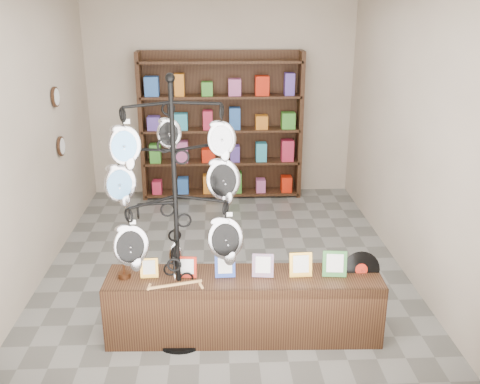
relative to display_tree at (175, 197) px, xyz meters
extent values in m
plane|color=slate|center=(0.42, 1.50, -1.36)|extent=(5.00, 5.00, 0.00)
plane|color=#C3B29D|center=(0.42, 4.00, 0.14)|extent=(4.00, 0.00, 4.00)
plane|color=#C3B29D|center=(0.42, -1.00, 0.14)|extent=(4.00, 0.00, 4.00)
plane|color=#C3B29D|center=(-1.58, 1.50, 0.14)|extent=(0.00, 5.00, 5.00)
plane|color=#C3B29D|center=(2.42, 1.50, 0.14)|extent=(0.00, 5.00, 5.00)
cylinder|color=black|center=(0.00, 0.00, -1.34)|extent=(0.55, 0.55, 0.03)
cylinder|color=black|center=(0.00, 0.00, -0.21)|extent=(0.05, 0.05, 2.29)
sphere|color=black|center=(0.00, 0.00, 0.95)|extent=(0.08, 0.08, 0.08)
ellipsoid|color=silver|center=(-0.04, 0.24, -0.64)|extent=(0.12, 0.06, 0.24)
cube|color=#AB7A47|center=(0.00, -0.33, -0.63)|extent=(0.43, 0.12, 0.04)
cube|color=black|center=(0.56, 0.04, -1.06)|extent=(2.42, 0.57, 0.59)
cube|color=gold|center=(-0.26, 0.07, -0.68)|extent=(0.15, 0.06, 0.18)
cube|color=#B61F0E|center=(0.07, 0.06, -0.67)|extent=(0.17, 0.06, 0.19)
cube|color=#263FA5|center=(0.40, 0.04, -0.67)|extent=(0.18, 0.06, 0.20)
cube|color=#E54C33|center=(0.73, 0.03, -0.66)|extent=(0.19, 0.07, 0.21)
cube|color=gold|center=(1.06, 0.02, -0.66)|extent=(0.20, 0.07, 0.22)
cube|color=#337233|center=(1.35, 0.02, -0.65)|extent=(0.21, 0.07, 0.23)
cylinder|color=black|center=(1.61, 0.06, -0.74)|extent=(0.33, 0.08, 0.32)
cylinder|color=#B61F0E|center=(1.61, 0.06, -0.74)|extent=(0.11, 0.03, 0.11)
cylinder|color=#472614|center=(-0.48, 0.07, -0.74)|extent=(0.11, 0.11, 0.04)
cylinder|color=#472614|center=(-0.48, 0.07, -0.65)|extent=(0.02, 0.02, 0.15)
sphere|color=#FFBF59|center=(-0.48, 0.07, -0.54)|extent=(0.06, 0.06, 0.06)
cube|color=black|center=(0.42, 3.94, -0.26)|extent=(2.40, 0.04, 2.20)
cube|color=black|center=(-0.76, 3.78, -0.26)|extent=(0.06, 0.36, 2.20)
cube|color=black|center=(1.60, 3.78, -0.26)|extent=(0.06, 0.36, 2.20)
cube|color=black|center=(0.42, 3.78, -1.31)|extent=(2.36, 0.36, 0.04)
cube|color=black|center=(0.42, 3.78, -0.81)|extent=(2.36, 0.36, 0.03)
cube|color=black|center=(0.42, 3.78, -0.31)|extent=(2.36, 0.36, 0.04)
cube|color=black|center=(0.42, 3.78, 0.19)|extent=(2.36, 0.36, 0.04)
cube|color=black|center=(0.42, 3.78, 0.69)|extent=(2.36, 0.36, 0.04)
cylinder|color=black|center=(-1.55, 2.30, 0.44)|extent=(0.03, 0.24, 0.24)
cylinder|color=black|center=(-1.55, 2.30, -0.16)|extent=(0.03, 0.24, 0.24)
camera|label=1|loc=(0.34, -4.11, 1.49)|focal=40.00mm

